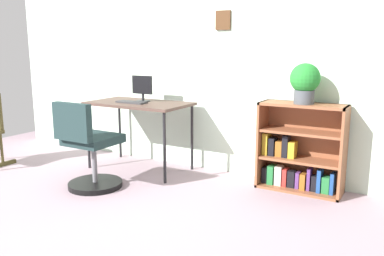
{
  "coord_description": "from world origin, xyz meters",
  "views": [
    {
      "loc": [
        2.31,
        -1.72,
        1.33
      ],
      "look_at": [
        0.62,
        1.18,
        0.66
      ],
      "focal_mm": 37.29,
      "sensor_mm": 36.0,
      "label": 1
    }
  ],
  "objects_px": {
    "office_chair": "(89,152)",
    "potted_plant_on_shelf": "(305,81)",
    "keyboard": "(131,102)",
    "bookshelf_low": "(299,152)",
    "monitor": "(142,88)",
    "desk": "(139,107)"
  },
  "relations": [
    {
      "from": "office_chair",
      "to": "potted_plant_on_shelf",
      "type": "bearing_deg",
      "value": 28.6
    },
    {
      "from": "potted_plant_on_shelf",
      "to": "keyboard",
      "type": "bearing_deg",
      "value": -170.98
    },
    {
      "from": "office_chair",
      "to": "bookshelf_low",
      "type": "xyz_separation_m",
      "value": [
        1.72,
        1.0,
        -0.0
      ]
    },
    {
      "from": "office_chair",
      "to": "bookshelf_low",
      "type": "height_order",
      "value": "office_chair"
    },
    {
      "from": "monitor",
      "to": "office_chair",
      "type": "xyz_separation_m",
      "value": [
        -0.01,
        -0.83,
        -0.53
      ]
    },
    {
      "from": "potted_plant_on_shelf",
      "to": "desk",
      "type": "bearing_deg",
      "value": -173.81
    },
    {
      "from": "office_chair",
      "to": "potted_plant_on_shelf",
      "type": "relative_size",
      "value": 2.32
    },
    {
      "from": "office_chair",
      "to": "potted_plant_on_shelf",
      "type": "height_order",
      "value": "potted_plant_on_shelf"
    },
    {
      "from": "office_chair",
      "to": "potted_plant_on_shelf",
      "type": "distance_m",
      "value": 2.1
    },
    {
      "from": "desk",
      "to": "potted_plant_on_shelf",
      "type": "distance_m",
      "value": 1.78
    },
    {
      "from": "bookshelf_low",
      "to": "potted_plant_on_shelf",
      "type": "height_order",
      "value": "potted_plant_on_shelf"
    },
    {
      "from": "bookshelf_low",
      "to": "potted_plant_on_shelf",
      "type": "xyz_separation_m",
      "value": [
        0.03,
        -0.05,
        0.67
      ]
    },
    {
      "from": "keyboard",
      "to": "potted_plant_on_shelf",
      "type": "distance_m",
      "value": 1.81
    },
    {
      "from": "monitor",
      "to": "potted_plant_on_shelf",
      "type": "relative_size",
      "value": 0.77
    },
    {
      "from": "keyboard",
      "to": "potted_plant_on_shelf",
      "type": "height_order",
      "value": "potted_plant_on_shelf"
    },
    {
      "from": "desk",
      "to": "monitor",
      "type": "distance_m",
      "value": 0.21
    },
    {
      "from": "desk",
      "to": "bookshelf_low",
      "type": "height_order",
      "value": "bookshelf_low"
    },
    {
      "from": "keyboard",
      "to": "desk",
      "type": "bearing_deg",
      "value": 72.65
    },
    {
      "from": "potted_plant_on_shelf",
      "to": "monitor",
      "type": "bearing_deg",
      "value": -175.9
    },
    {
      "from": "office_chair",
      "to": "desk",
      "type": "bearing_deg",
      "value": 89.1
    },
    {
      "from": "monitor",
      "to": "bookshelf_low",
      "type": "height_order",
      "value": "monitor"
    },
    {
      "from": "keyboard",
      "to": "bookshelf_low",
      "type": "height_order",
      "value": "bookshelf_low"
    }
  ]
}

